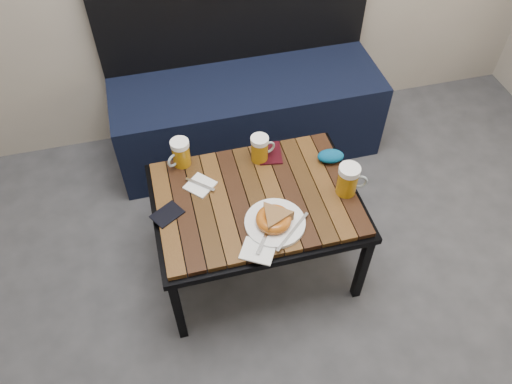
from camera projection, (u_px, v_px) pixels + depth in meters
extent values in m
cube|color=black|center=(247.00, 116.00, 2.71)|extent=(1.40, 0.50, 0.45)
cube|color=black|center=(235.00, 14.00, 2.50)|extent=(1.40, 0.05, 0.50)
cube|color=black|center=(178.00, 310.00, 1.97)|extent=(0.04, 0.03, 0.42)
cube|color=black|center=(362.00, 268.00, 2.10)|extent=(0.04, 0.03, 0.42)
cube|color=black|center=(160.00, 204.00, 2.33)|extent=(0.04, 0.04, 0.42)
cube|color=black|center=(319.00, 174.00, 2.45)|extent=(0.04, 0.04, 0.42)
cube|color=black|center=(256.00, 202.00, 2.04)|extent=(0.84, 0.62, 0.03)
cube|color=#381D0C|center=(256.00, 198.00, 2.02)|extent=(0.80, 0.58, 0.02)
cylinder|color=#A8710D|center=(181.00, 155.00, 2.10)|extent=(0.10, 0.10, 0.10)
cylinder|color=white|center=(180.00, 144.00, 2.05)|extent=(0.08, 0.08, 0.02)
torus|color=#8C999E|center=(174.00, 160.00, 2.07)|extent=(0.06, 0.05, 0.06)
cylinder|color=#A8710D|center=(260.00, 151.00, 2.11)|extent=(0.09, 0.09, 0.10)
cylinder|color=white|center=(260.00, 140.00, 2.07)|extent=(0.08, 0.08, 0.02)
torus|color=#8C999E|center=(268.00, 147.00, 2.13)|extent=(0.06, 0.02, 0.06)
cylinder|color=#A8710D|center=(347.00, 182.00, 1.99)|extent=(0.10, 0.10, 0.11)
cylinder|color=white|center=(350.00, 170.00, 1.94)|extent=(0.09, 0.09, 0.03)
torus|color=#8C999E|center=(359.00, 182.00, 1.99)|extent=(0.07, 0.03, 0.07)
cylinder|color=white|center=(275.00, 223.00, 1.92)|extent=(0.24, 0.24, 0.02)
cylinder|color=white|center=(273.00, 224.00, 1.91)|extent=(0.21, 0.21, 0.01)
torus|color=#88450C|center=(274.00, 219.00, 1.89)|extent=(0.14, 0.14, 0.04)
cube|color=#A5A8AD|center=(293.00, 231.00, 1.88)|extent=(0.17, 0.15, 0.00)
cube|color=#A5A8AD|center=(265.00, 237.00, 1.86)|extent=(0.10, 0.14, 0.00)
cube|color=white|center=(200.00, 185.00, 2.05)|extent=(0.15, 0.15, 0.01)
cube|color=#A5A8AD|center=(200.00, 184.00, 2.04)|extent=(0.11, 0.10, 0.00)
cube|color=white|center=(258.00, 251.00, 1.84)|extent=(0.15, 0.15, 0.01)
cube|color=black|center=(167.00, 214.00, 1.95)|extent=(0.14, 0.13, 0.01)
cube|color=black|center=(270.00, 153.00, 2.17)|extent=(0.12, 0.15, 0.01)
ellipsoid|color=navy|center=(331.00, 156.00, 2.13)|extent=(0.13, 0.09, 0.05)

